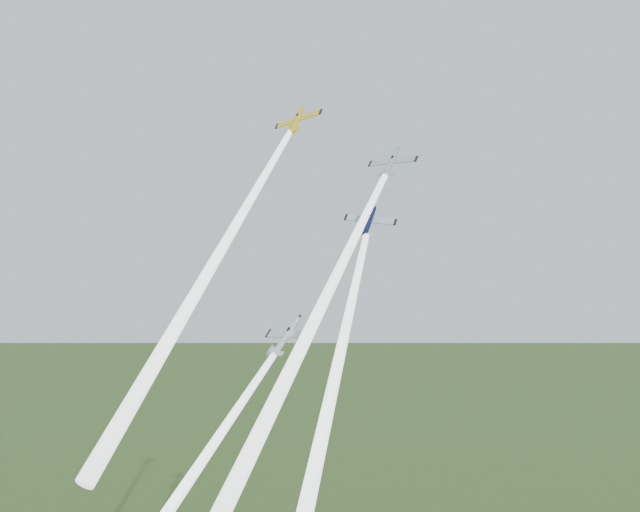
{
  "coord_description": "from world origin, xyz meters",
  "views": [
    {
      "loc": [
        45.91,
        -109.36,
        89.89
      ],
      "look_at": [
        0.0,
        -6.0,
        92.0
      ],
      "focal_mm": 45.0,
      "sensor_mm": 36.0,
      "label": 1
    }
  ],
  "objects_px": {
    "plane_silver_right": "(391,163)",
    "plane_silver_low": "(286,336)",
    "plane_navy": "(369,221)",
    "plane_yellow": "(297,120)"
  },
  "relations": [
    {
      "from": "plane_silver_low",
      "to": "plane_silver_right",
      "type": "bearing_deg",
      "value": 74.45
    },
    {
      "from": "plane_yellow",
      "to": "plane_navy",
      "type": "distance_m",
      "value": 22.22
    },
    {
      "from": "plane_silver_right",
      "to": "plane_silver_low",
      "type": "height_order",
      "value": "plane_silver_right"
    },
    {
      "from": "plane_yellow",
      "to": "plane_silver_right",
      "type": "relative_size",
      "value": 1.09
    },
    {
      "from": "plane_navy",
      "to": "plane_silver_right",
      "type": "xyz_separation_m",
      "value": [
        3.34,
        0.33,
        8.6
      ]
    },
    {
      "from": "plane_yellow",
      "to": "plane_navy",
      "type": "relative_size",
      "value": 1.08
    },
    {
      "from": "plane_yellow",
      "to": "plane_silver_right",
      "type": "distance_m",
      "value": 19.46
    },
    {
      "from": "plane_silver_right",
      "to": "plane_silver_low",
      "type": "bearing_deg",
      "value": -117.98
    },
    {
      "from": "plane_navy",
      "to": "plane_yellow",
      "type": "bearing_deg",
      "value": 155.02
    },
    {
      "from": "plane_navy",
      "to": "plane_silver_right",
      "type": "relative_size",
      "value": 1.01
    }
  ]
}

